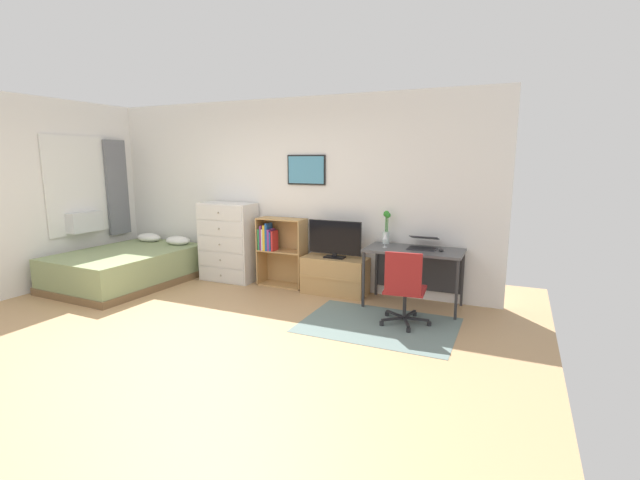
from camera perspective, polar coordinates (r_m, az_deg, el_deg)
ground_plane at (r=4.92m, az=-18.03°, el=-12.10°), size 7.20×7.20×0.00m
wall_back_with_posters at (r=6.57m, az=-4.34°, el=6.06°), size 6.12×0.09×2.70m
area_rug at (r=5.11m, az=7.53°, el=-10.77°), size 1.70×1.20×0.01m
bed at (r=7.23m, az=-23.52°, el=-3.18°), size 1.51×2.05×0.63m
dresser at (r=6.90m, az=-11.71°, el=-0.25°), size 0.84×0.46×1.19m
bookshelf at (r=6.52m, az=-5.44°, el=-0.96°), size 0.71×0.30×1.00m
tv_stand at (r=6.15m, az=1.94°, el=-4.59°), size 0.90×0.41×0.51m
television at (r=6.02m, az=1.89°, el=0.05°), size 0.76×0.16×0.51m
desk at (r=5.72m, az=12.16°, el=-2.32°), size 1.19×0.62×0.74m
office_chair at (r=4.99m, az=10.78°, el=-5.89°), size 0.57×0.58×0.86m
laptop at (r=5.70m, az=13.13°, el=-0.43°), size 0.35×0.38×0.15m
computer_mouse at (r=5.57m, az=15.33°, el=-1.25°), size 0.06×0.10×0.03m
bamboo_vase at (r=5.89m, az=8.53°, el=1.84°), size 0.10×0.09×0.44m
wine_glass at (r=5.65m, az=8.37°, el=0.40°), size 0.07×0.07×0.18m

